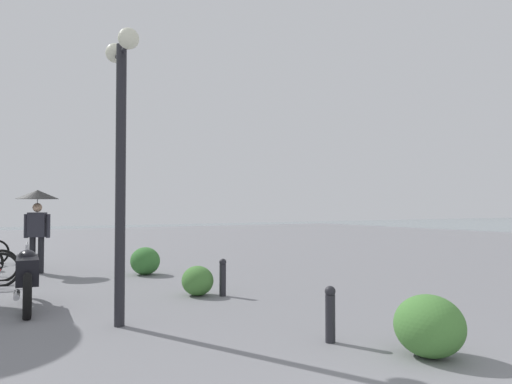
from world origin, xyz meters
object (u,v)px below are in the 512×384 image
Objects in this scene: lamppost at (121,132)px; bollard_mid at (223,276)px; motorcycle at (27,277)px; bollard_near at (330,313)px; pedestrian at (37,207)px.

bollard_mid is at bearing -59.32° from lamppost.
bollard_near is at bearing -142.97° from motorcycle.
pedestrian is (4.36, -0.57, 1.10)m from motorcycle.
lamppost is 6.35m from pedestrian.
bollard_mid reaches higher than bollard_near.
bollard_near is at bearing -135.93° from lamppost.
pedestrian is 5.74m from bollard_mid.
lamppost is at bearing -176.12° from pedestrian.
motorcycle is at bearing 172.58° from pedestrian.
lamppost is 3.43m from bollard_mid.
bollard_near is 3.36m from bollard_mid.
lamppost is 5.91× the size of bollard_near.
bollard_near is (-2.05, -1.99, -2.30)m from lamppost.
motorcycle is (1.89, 0.99, -2.15)m from lamppost.
bollard_near is 1.00× the size of bollard_mid.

